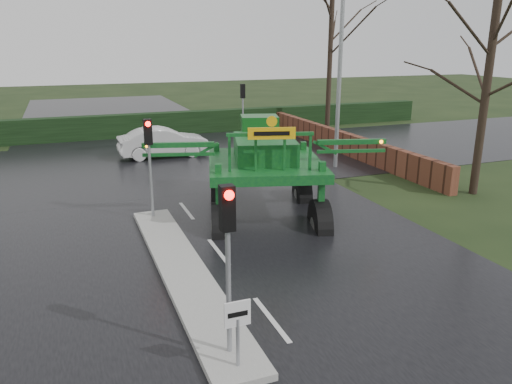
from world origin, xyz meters
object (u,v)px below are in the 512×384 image
object	(u,v)px
street_light_right	(335,41)
white_sedan	(164,157)
traffic_signal_near	(228,235)
crop_sprayer	(218,163)
keep_left_sign	(238,323)
traffic_signal_far	(243,100)
traffic_signal_mid	(149,147)

from	to	relation	value
street_light_right	white_sedan	bearing A→B (deg)	143.10
traffic_signal_near	crop_sprayer	distance (m)	7.24
crop_sprayer	keep_left_sign	bearing A→B (deg)	-88.59
traffic_signal_far	crop_sprayer	xyz separation A→B (m)	(-5.87, -14.05, -0.37)
keep_left_sign	traffic_signal_far	distance (m)	22.93
keep_left_sign	crop_sprayer	size ratio (longest dim) A/B	0.17
traffic_signal_far	street_light_right	xyz separation A→B (m)	(1.69, -8.01, 3.40)
keep_left_sign	white_sedan	bearing A→B (deg)	82.98
traffic_signal_near	white_sedan	world-z (taller)	traffic_signal_near
white_sedan	traffic_signal_far	bearing A→B (deg)	-64.94
crop_sprayer	traffic_signal_near	bearing A→B (deg)	-89.57
white_sedan	crop_sprayer	bearing A→B (deg)	177.44
keep_left_sign	crop_sprayer	xyz separation A→B (m)	(1.93, 7.46, 1.17)
street_light_right	traffic_signal_near	bearing A→B (deg)	-126.13
traffic_signal_mid	traffic_signal_far	xyz separation A→B (m)	(7.80, 12.52, 0.00)
keep_left_sign	street_light_right	world-z (taller)	street_light_right
traffic_signal_near	traffic_signal_mid	distance (m)	8.50
street_light_right	crop_sprayer	xyz separation A→B (m)	(-7.57, -6.04, -3.77)
keep_left_sign	street_light_right	distance (m)	17.23
keep_left_sign	traffic_signal_far	world-z (taller)	traffic_signal_far
traffic_signal_mid	white_sedan	size ratio (longest dim) A/B	0.74
traffic_signal_near	traffic_signal_far	world-z (taller)	same
traffic_signal_near	street_light_right	distance (m)	16.46
traffic_signal_far	crop_sprayer	size ratio (longest dim) A/B	0.43
traffic_signal_mid	street_light_right	xyz separation A→B (m)	(9.49, 4.51, 3.40)
keep_left_sign	white_sedan	world-z (taller)	keep_left_sign
keep_left_sign	traffic_signal_mid	bearing A→B (deg)	90.00
traffic_signal_far	street_light_right	bearing A→B (deg)	101.95
traffic_signal_mid	traffic_signal_far	world-z (taller)	same
traffic_signal_near	street_light_right	size ratio (longest dim) A/B	0.35
traffic_signal_near	traffic_signal_mid	world-z (taller)	same
traffic_signal_mid	traffic_signal_far	bearing A→B (deg)	58.07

